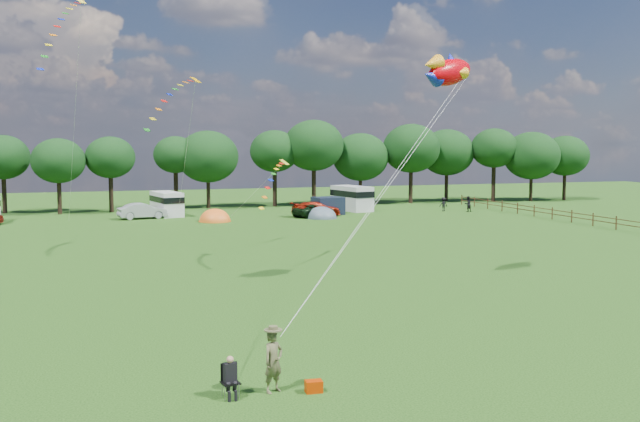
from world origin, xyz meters
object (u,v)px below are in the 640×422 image
object	(u,v)px
tent_greyblue	(322,218)
walker_a	(468,204)
tent_orange	(215,221)
walker_b	(443,204)
car_b	(143,211)
campervan_c	(167,203)
camp_chair	(230,372)
car_d	(314,211)
car_c	(316,209)
kite_flyer	(273,361)
campervan_d	(352,197)
fish_kite	(446,72)

from	to	relation	value
tent_greyblue	walker_a	size ratio (longest dim) A/B	1.98
tent_orange	walker_b	xyz separation A→B (m)	(25.71, 2.69, 0.76)
walker_b	car_b	bearing A→B (deg)	-10.05
campervan_c	camp_chair	bearing A→B (deg)	164.47
walker_a	walker_b	distance (m)	2.64
car_d	walker_a	bearing A→B (deg)	-114.18
car_c	kite_flyer	bearing A→B (deg)	157.29
car_c	car_d	bearing A→B (deg)	144.51
walker_a	walker_b	xyz separation A→B (m)	(-2.22, 1.43, -0.09)
campervan_c	tent_greyblue	distance (m)	16.21
car_b	camp_chair	distance (m)	52.13
tent_orange	campervan_d	bearing A→B (deg)	22.02
kite_flyer	camp_chair	xyz separation A→B (m)	(-1.32, -0.02, -0.19)
car_c	camp_chair	world-z (taller)	car_c
campervan_d	walker_a	size ratio (longest dim) A/B	3.45
tent_greyblue	walker_a	world-z (taller)	walker_a
car_d	walker_a	xyz separation A→B (m)	(17.57, 0.00, 0.22)
car_b	car_d	world-z (taller)	car_b
fish_kite	walker_b	distance (m)	42.61
camp_chair	campervan_c	bearing A→B (deg)	75.96
campervan_d	walker_a	distance (m)	12.73
walker_a	walker_b	bearing A→B (deg)	-42.56
tent_orange	kite_flyer	bearing A→B (deg)	-97.31
walker_b	tent_greyblue	bearing A→B (deg)	4.46
kite_flyer	walker_b	world-z (taller)	kite_flyer
campervan_d	camp_chair	size ratio (longest dim) A/B	4.77
car_c	tent_orange	world-z (taller)	car_c
car_d	campervan_c	size ratio (longest dim) A/B	0.87
car_b	tent_orange	bearing A→B (deg)	-136.43
tent_orange	fish_kite	xyz separation A→B (m)	(6.57, -33.95, 11.11)
kite_flyer	walker_a	world-z (taller)	kite_flyer
campervan_c	tent_greyblue	bearing A→B (deg)	-128.03
camp_chair	tent_orange	bearing A→B (deg)	70.85
car_b	campervan_d	bearing A→B (deg)	-95.43
car_c	campervan_c	xyz separation A→B (m)	(-14.59, 5.02, 0.59)
campervan_c	campervan_d	distance (m)	20.25
campervan_d	tent_greyblue	xyz separation A→B (m)	(-5.76, -6.87, -1.45)
car_c	fish_kite	bearing A→B (deg)	169.48
camp_chair	walker_b	distance (m)	60.09
tent_greyblue	camp_chair	xyz separation A→B (m)	(-18.06, -47.22, 0.72)
car_b	campervan_c	distance (m)	3.46
campervan_c	fish_kite	distance (m)	43.29
kite_flyer	camp_chair	world-z (taller)	kite_flyer
tent_greyblue	walker_a	xyz separation A→B (m)	(17.28, 1.49, 0.84)
tent_orange	camp_chair	xyz separation A→B (m)	(-7.40, -47.45, 0.72)
kite_flyer	fish_kite	size ratio (longest dim) A/B	0.48
campervan_d	kite_flyer	distance (m)	58.57
tent_greyblue	campervan_d	bearing A→B (deg)	50.04
walker_a	camp_chair	bearing A→B (deg)	44.18
car_b	walker_b	distance (m)	32.19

